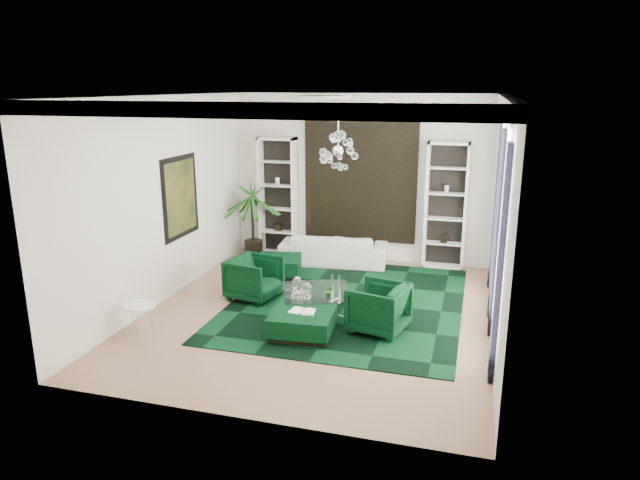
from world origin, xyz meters
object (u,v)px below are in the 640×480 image
(ottoman_front, at_px, (303,323))
(side_table, at_px, (141,320))
(sofa, at_px, (334,249))
(palm, at_px, (252,207))
(armchair_right, at_px, (378,308))
(armchair_left, at_px, (254,278))
(ottoman_side, at_px, (279,266))
(coffee_table, at_px, (317,302))

(ottoman_front, distance_m, side_table, 2.65)
(ottoman_front, relative_size, side_table, 1.92)
(sofa, relative_size, palm, 1.00)
(armchair_right, bearing_deg, side_table, -59.19)
(armchair_right, relative_size, palm, 0.37)
(palm, bearing_deg, armchair_right, -43.36)
(ottoman_front, bearing_deg, armchair_right, 22.35)
(sofa, distance_m, armchair_left, 2.70)
(armchair_left, bearing_deg, side_table, 160.84)
(ottoman_front, bearing_deg, ottoman_side, 117.12)
(armchair_left, relative_size, ottoman_side, 0.99)
(coffee_table, bearing_deg, palm, 129.35)
(armchair_left, height_order, palm, palm)
(armchair_left, bearing_deg, armchair_right, -97.42)
(armchair_right, xyz_separation_m, palm, (-3.60, 3.40, 0.79))
(ottoman_side, bearing_deg, armchair_left, -89.17)
(coffee_table, relative_size, side_table, 2.31)
(sofa, height_order, side_table, sofa)
(armchair_right, distance_m, ottoman_side, 3.42)
(ottoman_side, relative_size, side_table, 1.73)
(armchair_right, bearing_deg, ottoman_side, -118.45)
(sofa, relative_size, ottoman_side, 2.66)
(side_table, bearing_deg, coffee_table, 33.37)
(ottoman_side, xyz_separation_m, palm, (-1.05, 1.15, 1.00))
(ottoman_side, bearing_deg, armchair_right, -41.42)
(ottoman_front, height_order, palm, palm)
(armchair_left, distance_m, ottoman_front, 1.91)
(ottoman_side, xyz_separation_m, side_table, (-1.15, -3.45, 0.05))
(armchair_left, relative_size, ottoman_front, 0.89)
(armchair_right, relative_size, coffee_table, 0.75)
(armchair_left, bearing_deg, palm, 33.39)
(sofa, height_order, ottoman_front, sofa)
(sofa, bearing_deg, palm, -6.71)
(side_table, bearing_deg, armchair_right, 17.84)
(armchair_right, height_order, ottoman_front, armchair_right)
(armchair_left, relative_size, side_table, 1.72)
(coffee_table, bearing_deg, sofa, 98.54)
(coffee_table, bearing_deg, armchair_left, 164.49)
(sofa, bearing_deg, armchair_left, 64.49)
(ottoman_side, relative_size, ottoman_front, 0.90)
(armchair_left, distance_m, coffee_table, 1.41)
(armchair_left, height_order, side_table, armchair_left)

